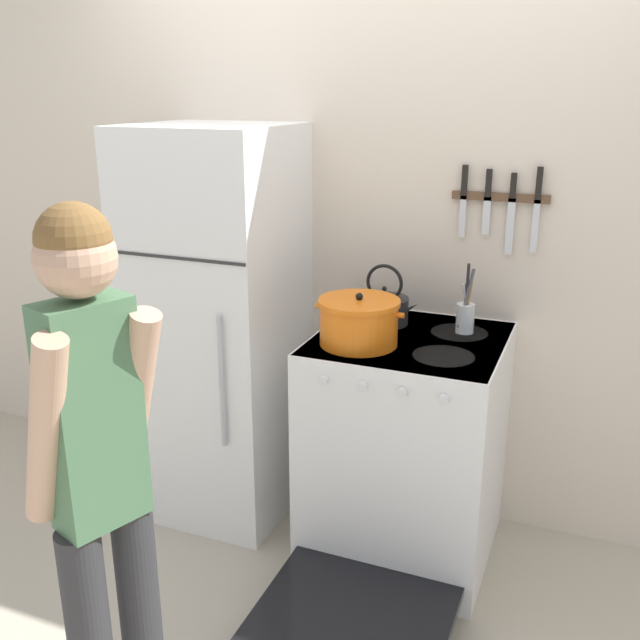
{
  "coord_description": "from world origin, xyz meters",
  "views": [
    {
      "loc": [
        0.95,
        -2.88,
        1.86
      ],
      "look_at": [
        -0.01,
        -0.5,
        1.01
      ],
      "focal_mm": 40.0,
      "sensor_mm": 36.0,
      "label": 1
    }
  ],
  "objects_px": {
    "dutch_oven_pot": "(359,322)",
    "person": "(99,475)",
    "refrigerator": "(219,327)",
    "utensil_jar": "(465,314)",
    "tea_kettle": "(384,306)",
    "stove_range": "(403,451)"
  },
  "relations": [
    {
      "from": "dutch_oven_pot",
      "to": "person",
      "type": "height_order",
      "value": "person"
    },
    {
      "from": "refrigerator",
      "to": "utensil_jar",
      "type": "xyz_separation_m",
      "value": [
        1.05,
        0.11,
        0.15
      ]
    },
    {
      "from": "dutch_oven_pot",
      "to": "tea_kettle",
      "type": "relative_size",
      "value": 1.38
    },
    {
      "from": "refrigerator",
      "to": "stove_range",
      "type": "relative_size",
      "value": 1.18
    },
    {
      "from": "refrigerator",
      "to": "tea_kettle",
      "type": "height_order",
      "value": "refrigerator"
    },
    {
      "from": "refrigerator",
      "to": "tea_kettle",
      "type": "relative_size",
      "value": 6.87
    },
    {
      "from": "utensil_jar",
      "to": "person",
      "type": "height_order",
      "value": "person"
    },
    {
      "from": "stove_range",
      "to": "person",
      "type": "relative_size",
      "value": 0.9
    },
    {
      "from": "tea_kettle",
      "to": "utensil_jar",
      "type": "relative_size",
      "value": 0.88
    },
    {
      "from": "refrigerator",
      "to": "tea_kettle",
      "type": "distance_m",
      "value": 0.74
    },
    {
      "from": "stove_range",
      "to": "tea_kettle",
      "type": "height_order",
      "value": "tea_kettle"
    },
    {
      "from": "dutch_oven_pot",
      "to": "person",
      "type": "xyz_separation_m",
      "value": [
        -0.31,
        -1.12,
        -0.1
      ]
    },
    {
      "from": "person",
      "to": "stove_range",
      "type": "bearing_deg",
      "value": -0.58
    },
    {
      "from": "utensil_jar",
      "to": "person",
      "type": "distance_m",
      "value": 1.56
    },
    {
      "from": "tea_kettle",
      "to": "utensil_jar",
      "type": "bearing_deg",
      "value": 1.15
    },
    {
      "from": "dutch_oven_pot",
      "to": "tea_kettle",
      "type": "distance_m",
      "value": 0.28
    },
    {
      "from": "person",
      "to": "dutch_oven_pot",
      "type": "bearing_deg",
      "value": 5.11
    },
    {
      "from": "tea_kettle",
      "to": "person",
      "type": "distance_m",
      "value": 1.44
    },
    {
      "from": "stove_range",
      "to": "dutch_oven_pot",
      "type": "distance_m",
      "value": 0.59
    },
    {
      "from": "stove_range",
      "to": "tea_kettle",
      "type": "distance_m",
      "value": 0.59
    },
    {
      "from": "dutch_oven_pot",
      "to": "refrigerator",
      "type": "bearing_deg",
      "value": 165.97
    },
    {
      "from": "dutch_oven_pot",
      "to": "tea_kettle",
      "type": "height_order",
      "value": "tea_kettle"
    }
  ]
}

